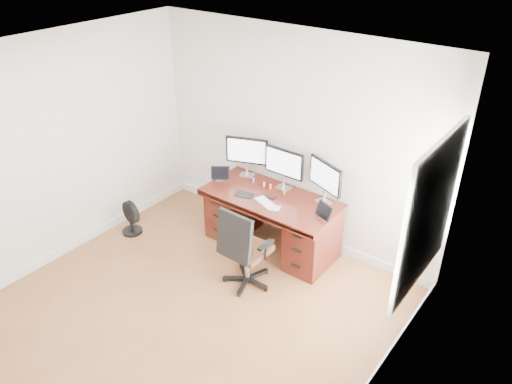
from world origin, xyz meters
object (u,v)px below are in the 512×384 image
Objects in this scene: desk at (272,220)px; monitor_center at (284,164)px; office_chair at (244,261)px; keyboard at (265,202)px; floor_fan at (131,218)px.

monitor_center is at bearing 90.00° from desk.
desk is 0.82m from office_chair.
office_chair is 1.29m from monitor_center.
monitor_center is 0.54m from keyboard.
monitor_center reaches higher than keyboard.
monitor_center reaches higher than desk.
keyboard is at bearing -79.90° from desk.
keyboard is (0.03, -0.19, 0.36)m from desk.
floor_fan is 0.85× the size of monitor_center.
desk is 0.72m from monitor_center.
floor_fan is at bearing -176.97° from office_chair.
desk reaches higher than floor_fan.
desk is 1.90m from floor_fan.
desk is 3.09× the size of monitor_center.
floor_fan is at bearing -145.93° from monitor_center.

